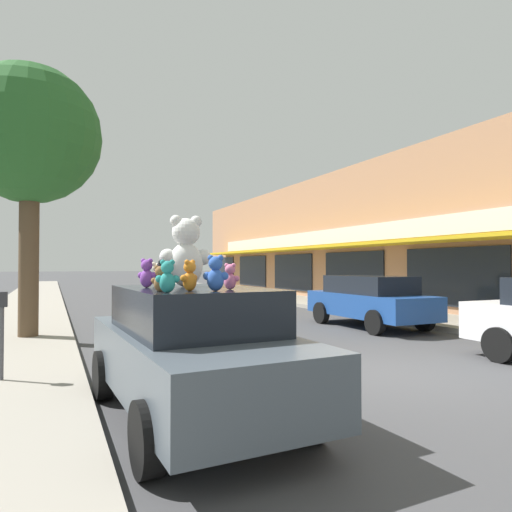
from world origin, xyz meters
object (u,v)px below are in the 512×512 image
Objects in this scene: teddy_bear_teal at (167,277)px; teddy_bear_brown at (160,279)px; plush_art_car at (193,349)px; parked_car_far_center at (369,299)px; teddy_bear_pink at (230,277)px; teddy_bear_purple at (147,273)px; teddy_bear_cream at (157,275)px; teddy_bear_blue at (216,274)px; parking_meter at (2,324)px; teddy_bear_orange at (190,276)px; teddy_bear_giant at (186,252)px; teddy_bear_black at (162,274)px; street_tree at (30,137)px.

teddy_bear_teal is 0.23m from teddy_bear_brown.
plush_art_car is 0.99× the size of parked_car_far_center.
teddy_bear_pink is 9.06m from parked_car_far_center.
teddy_bear_teal is at bearing -122.79° from plush_art_car.
teddy_bear_purple reaches higher than teddy_bear_cream.
teddy_bear_blue is 0.29× the size of parking_meter.
teddy_bear_purple is at bearing -70.18° from teddy_bear_teal.
teddy_bear_giant is at bearing -137.99° from teddy_bear_orange.
teddy_bear_orange is 1.01× the size of teddy_bear_teal.
teddy_bear_brown reaches higher than plush_art_car.
teddy_bear_orange is at bearing -56.96° from parking_meter.
parked_car_far_center reaches higher than parking_meter.
plush_art_car is at bearing 102.91° from teddy_bear_giant.
street_tree reaches higher than teddy_bear_black.
street_tree is (-1.51, 7.52, 3.13)m from teddy_bear_teal.
parked_car_far_center is (7.39, 5.27, -0.90)m from teddy_bear_purple.
parking_meter is (-1.69, 2.05, -0.75)m from teddy_bear_purple.
street_tree is (-2.00, 6.43, 2.86)m from teddy_bear_giant.
teddy_bear_purple is 2.76m from parking_meter.
parked_car_far_center is at bearing 161.19° from teddy_bear_black.
street_tree is at bearing -48.91° from teddy_bear_brown.
parking_meter is at bearing -41.61° from teddy_bear_teal.
teddy_bear_teal is at bearing 63.26° from teddy_bear_pink.
parking_meter is (-9.08, -3.22, 0.15)m from parked_car_far_center.
plush_art_car is 1.09m from teddy_bear_cream.
teddy_bear_teal is at bearing -78.62° from street_tree.
street_tree is 5.00× the size of parking_meter.
teddy_bear_giant is 2.73× the size of teddy_bear_teal.
teddy_bear_orange is 0.05× the size of street_tree.
teddy_bear_purple is at bearing 48.60° from teddy_bear_cream.
teddy_bear_cream is 2.65m from parking_meter.
teddy_bear_teal reaches higher than parked_car_far_center.
teddy_bear_cream is 8.78m from parked_car_far_center.
teddy_bear_giant reaches higher than parked_car_far_center.
parked_car_far_center is 9.64m from parking_meter.
teddy_bear_orange is 3.64m from parking_meter.
teddy_bear_teal is 1.13m from teddy_bear_black.
street_tree reaches higher than teddy_bear_teal.
parked_car_far_center is at bearing -95.79° from teddy_bear_pink.
teddy_bear_black is at bearing -47.77° from parking_meter.
teddy_bear_orange is (-0.24, -0.70, 0.88)m from plush_art_car.
teddy_bear_orange is at bearing 55.31° from teddy_bear_pink.
teddy_bear_pink is 0.83× the size of teddy_bear_purple.
teddy_bear_brown is at bearing -43.65° from teddy_bear_orange.
street_tree reaches higher than teddy_bear_pink.
teddy_bear_orange is (-0.49, -0.12, 0.02)m from teddy_bear_pink.
teddy_bear_blue is 1.40× the size of teddy_bear_brown.
teddy_bear_cream is at bearing 115.89° from plush_art_car.
teddy_bear_blue is at bearing 124.42° from teddy_bear_orange.
street_tree is at bearing -85.70° from teddy_bear_cream.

